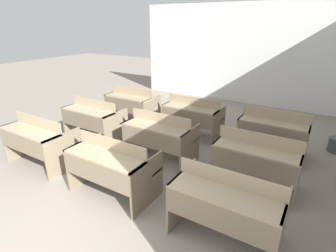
{
  "coord_description": "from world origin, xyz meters",
  "views": [
    {
      "loc": [
        2.51,
        -0.86,
        2.41
      ],
      "look_at": [
        0.35,
        2.68,
        0.77
      ],
      "focal_mm": 28.0,
      "sensor_mm": 36.0,
      "label": 1
    }
  ],
  "objects_px": {
    "bench_third_left": "(132,104)",
    "bench_third_right": "(273,131)",
    "bench_second_right": "(257,159)",
    "schoolbag": "(25,138)",
    "bench_third_center": "(193,115)",
    "bench_front_right": "(227,204)",
    "bench_second_center": "(160,135)",
    "wastepaper_bin": "(336,145)",
    "bench_second_left": "(94,118)",
    "bench_front_center": "(112,165)",
    "bench_front_left": "(39,139)"
  },
  "relations": [
    {
      "from": "bench_front_center",
      "to": "schoolbag",
      "type": "height_order",
      "value": "bench_front_center"
    },
    {
      "from": "bench_front_right",
      "to": "bench_third_left",
      "type": "xyz_separation_m",
      "value": [
        -3.42,
        2.53,
        0.0
      ]
    },
    {
      "from": "bench_front_center",
      "to": "bench_second_left",
      "type": "xyz_separation_m",
      "value": [
        -1.72,
        1.29,
        0.0
      ]
    },
    {
      "from": "bench_front_right",
      "to": "bench_second_center",
      "type": "relative_size",
      "value": 1.0
    },
    {
      "from": "bench_front_right",
      "to": "bench_second_right",
      "type": "height_order",
      "value": "same"
    },
    {
      "from": "bench_second_right",
      "to": "wastepaper_bin",
      "type": "bearing_deg",
      "value": 62.24
    },
    {
      "from": "bench_front_right",
      "to": "bench_front_center",
      "type": "bearing_deg",
      "value": -178.83
    },
    {
      "from": "bench_second_left",
      "to": "schoolbag",
      "type": "distance_m",
      "value": 1.42
    },
    {
      "from": "bench_third_center",
      "to": "bench_third_right",
      "type": "relative_size",
      "value": 1.0
    },
    {
      "from": "bench_front_center",
      "to": "bench_second_center",
      "type": "xyz_separation_m",
      "value": [
        0.01,
        1.27,
        0.0
      ]
    },
    {
      "from": "bench_front_left",
      "to": "bench_second_center",
      "type": "distance_m",
      "value": 2.14
    },
    {
      "from": "bench_front_left",
      "to": "bench_third_right",
      "type": "distance_m",
      "value": 4.31
    },
    {
      "from": "bench_front_right",
      "to": "bench_third_center",
      "type": "distance_m",
      "value": 3.06
    },
    {
      "from": "bench_front_center",
      "to": "bench_front_right",
      "type": "distance_m",
      "value": 1.72
    },
    {
      "from": "bench_front_center",
      "to": "bench_front_right",
      "type": "relative_size",
      "value": 1.0
    },
    {
      "from": "bench_second_right",
      "to": "bench_third_left",
      "type": "distance_m",
      "value": 3.67
    },
    {
      "from": "bench_third_center",
      "to": "bench_second_right",
      "type": "bearing_deg",
      "value": -36.79
    },
    {
      "from": "bench_third_center",
      "to": "wastepaper_bin",
      "type": "relative_size",
      "value": 4.21
    },
    {
      "from": "bench_front_left",
      "to": "wastepaper_bin",
      "type": "relative_size",
      "value": 4.21
    },
    {
      "from": "bench_front_left",
      "to": "bench_second_right",
      "type": "distance_m",
      "value": 3.7
    },
    {
      "from": "bench_front_right",
      "to": "wastepaper_bin",
      "type": "relative_size",
      "value": 4.21
    },
    {
      "from": "bench_third_left",
      "to": "bench_third_right",
      "type": "relative_size",
      "value": 1.0
    },
    {
      "from": "bench_front_right",
      "to": "bench_second_left",
      "type": "height_order",
      "value": "same"
    },
    {
      "from": "wastepaper_bin",
      "to": "bench_front_center",
      "type": "bearing_deg",
      "value": -130.23
    },
    {
      "from": "bench_front_center",
      "to": "bench_third_right",
      "type": "height_order",
      "value": "same"
    },
    {
      "from": "bench_second_right",
      "to": "bench_third_right",
      "type": "distance_m",
      "value": 1.29
    },
    {
      "from": "bench_third_right",
      "to": "wastepaper_bin",
      "type": "bearing_deg",
      "value": 35.11
    },
    {
      "from": "bench_second_center",
      "to": "bench_third_right",
      "type": "bearing_deg",
      "value": 37.04
    },
    {
      "from": "bench_second_right",
      "to": "schoolbag",
      "type": "xyz_separation_m",
      "value": [
        -4.39,
        -1.04,
        -0.28
      ]
    },
    {
      "from": "bench_third_right",
      "to": "schoolbag",
      "type": "height_order",
      "value": "bench_third_right"
    },
    {
      "from": "bench_third_center",
      "to": "schoolbag",
      "type": "relative_size",
      "value": 3.0
    },
    {
      "from": "bench_front_right",
      "to": "schoolbag",
      "type": "height_order",
      "value": "bench_front_right"
    },
    {
      "from": "bench_third_left",
      "to": "bench_third_center",
      "type": "bearing_deg",
      "value": 0.45
    },
    {
      "from": "bench_third_left",
      "to": "schoolbag",
      "type": "xyz_separation_m",
      "value": [
        -0.95,
        -2.31,
        -0.28
      ]
    },
    {
      "from": "bench_front_center",
      "to": "bench_second_right",
      "type": "height_order",
      "value": "same"
    },
    {
      "from": "bench_front_left",
      "to": "bench_second_center",
      "type": "height_order",
      "value": "same"
    },
    {
      "from": "bench_front_right",
      "to": "bench_third_left",
      "type": "height_order",
      "value": "same"
    },
    {
      "from": "bench_second_right",
      "to": "bench_third_right",
      "type": "bearing_deg",
      "value": 90.33
    },
    {
      "from": "bench_third_right",
      "to": "schoolbag",
      "type": "relative_size",
      "value": 3.0
    },
    {
      "from": "bench_third_center",
      "to": "schoolbag",
      "type": "bearing_deg",
      "value": -138.94
    },
    {
      "from": "schoolbag",
      "to": "bench_third_center",
      "type": "bearing_deg",
      "value": 41.06
    },
    {
      "from": "bench_second_left",
      "to": "schoolbag",
      "type": "height_order",
      "value": "bench_second_left"
    },
    {
      "from": "bench_front_right",
      "to": "schoolbag",
      "type": "xyz_separation_m",
      "value": [
        -4.37,
        0.22,
        -0.28
      ]
    },
    {
      "from": "bench_third_center",
      "to": "bench_second_left",
      "type": "bearing_deg",
      "value": -143.69
    },
    {
      "from": "bench_second_right",
      "to": "bench_third_center",
      "type": "height_order",
      "value": "same"
    },
    {
      "from": "bench_front_left",
      "to": "bench_front_right",
      "type": "bearing_deg",
      "value": 0.55
    },
    {
      "from": "bench_front_center",
      "to": "wastepaper_bin",
      "type": "xyz_separation_m",
      "value": [
        2.83,
        3.35,
        -0.34
      ]
    },
    {
      "from": "bench_front_left",
      "to": "bench_third_left",
      "type": "distance_m",
      "value": 2.56
    },
    {
      "from": "bench_third_left",
      "to": "schoolbag",
      "type": "height_order",
      "value": "bench_third_left"
    },
    {
      "from": "bench_second_left",
      "to": "bench_second_center",
      "type": "relative_size",
      "value": 1.0
    }
  ]
}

